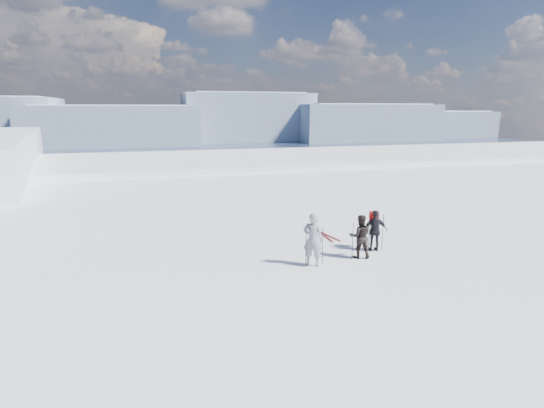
{
  "coord_description": "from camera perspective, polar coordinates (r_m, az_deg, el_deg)",
  "views": [
    {
      "loc": [
        -6.35,
        -10.91,
        5.05
      ],
      "look_at": [
        -2.41,
        3.0,
        1.81
      ],
      "focal_mm": 28.0,
      "sensor_mm": 36.0,
      "label": 1
    }
  ],
  "objects": [
    {
      "name": "skier_grey",
      "position": [
        13.94,
        5.51,
        -4.76
      ],
      "size": [
        0.78,
        0.72,
        1.79
      ],
      "primitive_type": "imported",
      "rotation": [
        0.0,
        0.0,
        2.56
      ],
      "color": "gray",
      "rests_on": "ground"
    },
    {
      "name": "skier_dark",
      "position": [
        14.97,
        11.73,
        -4.29
      ],
      "size": [
        0.87,
        0.76,
        1.53
      ],
      "primitive_type": "imported",
      "rotation": [
        0.0,
        0.0,
        2.87
      ],
      "color": "black",
      "rests_on": "ground"
    },
    {
      "name": "far_mountain_range",
      "position": [
        467.24,
        -11.62,
        10.89
      ],
      "size": [
        770.0,
        110.0,
        53.0
      ],
      "color": "slate",
      "rests_on": "ground"
    },
    {
      "name": "backpack",
      "position": [
        15.79,
        13.65,
        0.24
      ],
      "size": [
        0.36,
        0.26,
        0.49
      ],
      "primitive_type": "cube",
      "rotation": [
        0.0,
        0.0,
        2.89
      ],
      "color": "red",
      "rests_on": "skier_pack"
    },
    {
      "name": "ski_poles",
      "position": [
        14.86,
        10.56,
        -4.87
      ],
      "size": [
        3.27,
        0.83,
        1.37
      ],
      "color": "black",
      "rests_on": "ground"
    },
    {
      "name": "lake_basin",
      "position": [
        42.98,
        -6.75,
        -3.04
      ],
      "size": [
        820.0,
        820.0,
        71.62
      ],
      "color": "white",
      "rests_on": "ground"
    },
    {
      "name": "skis_loose",
      "position": [
        17.47,
        7.3,
        -4.23
      ],
      "size": [
        0.42,
        1.7,
        0.03
      ],
      "color": "black",
      "rests_on": "ground"
    },
    {
      "name": "skier_pack",
      "position": [
        15.8,
        13.69,
        -3.5
      ],
      "size": [
        0.95,
        0.58,
        1.52
      ],
      "primitive_type": "imported",
      "rotation": [
        0.0,
        0.0,
        2.89
      ],
      "color": "black",
      "rests_on": "ground"
    }
  ]
}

